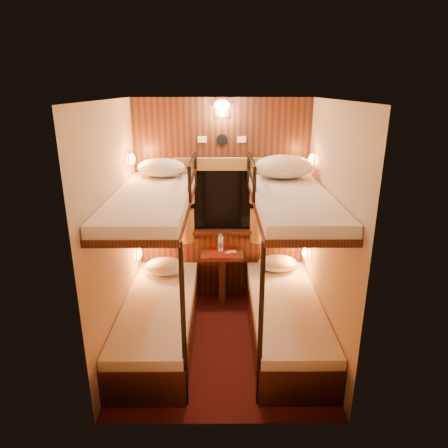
{
  "coord_description": "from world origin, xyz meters",
  "views": [
    {
      "loc": [
        0.0,
        -3.5,
        2.5
      ],
      "look_at": [
        0.02,
        0.15,
        1.25
      ],
      "focal_mm": 32.0,
      "sensor_mm": 36.0,
      "label": 1
    }
  ],
  "objects_px": {
    "bunk_left": "(158,292)",
    "bottle_left": "(220,244)",
    "bunk_right": "(287,291)",
    "bottle_right": "(221,243)",
    "table": "(222,271)"
  },
  "relations": [
    {
      "from": "bunk_left",
      "to": "bottle_left",
      "type": "bearing_deg",
      "value": 52.67
    },
    {
      "from": "bunk_right",
      "to": "bottle_right",
      "type": "height_order",
      "value": "bunk_right"
    },
    {
      "from": "table",
      "to": "bunk_left",
      "type": "bearing_deg",
      "value": -129.67
    },
    {
      "from": "bunk_right",
      "to": "bottle_right",
      "type": "xyz_separation_m",
      "value": [
        -0.66,
        0.84,
        0.19
      ]
    },
    {
      "from": "bunk_right",
      "to": "bottle_right",
      "type": "relative_size",
      "value": 8.69
    },
    {
      "from": "bunk_left",
      "to": "bottle_left",
      "type": "distance_m",
      "value": 1.05
    },
    {
      "from": "bottle_right",
      "to": "table",
      "type": "bearing_deg",
      "value": -73.46
    },
    {
      "from": "bunk_right",
      "to": "bottle_left",
      "type": "height_order",
      "value": "bunk_right"
    },
    {
      "from": "bunk_left",
      "to": "table",
      "type": "bearing_deg",
      "value": 50.33
    },
    {
      "from": "bunk_left",
      "to": "bunk_right",
      "type": "bearing_deg",
      "value": 0.0
    },
    {
      "from": "table",
      "to": "bottle_right",
      "type": "distance_m",
      "value": 0.33
    },
    {
      "from": "bunk_right",
      "to": "bunk_left",
      "type": "bearing_deg",
      "value": 180.0
    },
    {
      "from": "table",
      "to": "bottle_right",
      "type": "height_order",
      "value": "bottle_right"
    },
    {
      "from": "bunk_left",
      "to": "table",
      "type": "xyz_separation_m",
      "value": [
        0.65,
        0.78,
        -0.14
      ]
    },
    {
      "from": "bottle_right",
      "to": "bunk_right",
      "type": "bearing_deg",
      "value": -51.58
    }
  ]
}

